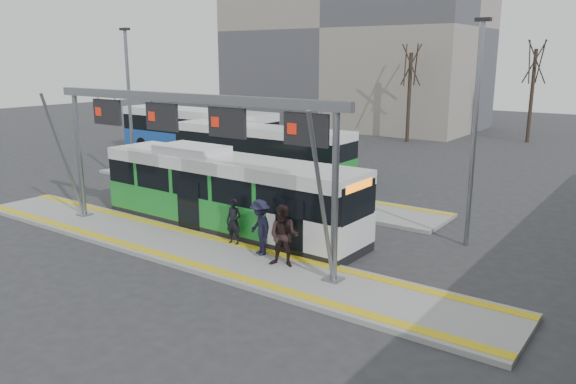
{
  "coord_description": "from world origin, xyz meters",
  "views": [
    {
      "loc": [
        13.37,
        -12.98,
        6.51
      ],
      "look_at": [
        1.93,
        3.0,
        1.78
      ],
      "focal_mm": 35.0,
      "sensor_mm": 36.0,
      "label": 1
    }
  ],
  "objects_px": {
    "passenger_a": "(234,222)",
    "passenger_b": "(284,236)",
    "hero_bus": "(228,194)",
    "passenger_c": "(260,227)",
    "gantry": "(185,125)"
  },
  "relations": [
    {
      "from": "gantry",
      "to": "passenger_a",
      "type": "distance_m",
      "value": 3.69
    },
    {
      "from": "passenger_c",
      "to": "hero_bus",
      "type": "bearing_deg",
      "value": 178.42
    },
    {
      "from": "passenger_c",
      "to": "passenger_a",
      "type": "bearing_deg",
      "value": -162.45
    },
    {
      "from": "gantry",
      "to": "passenger_b",
      "type": "bearing_deg",
      "value": 1.91
    },
    {
      "from": "hero_bus",
      "to": "passenger_a",
      "type": "xyz_separation_m",
      "value": [
        1.63,
        -1.53,
        -0.47
      ]
    },
    {
      "from": "hero_bus",
      "to": "passenger_c",
      "type": "distance_m",
      "value": 3.55
    },
    {
      "from": "gantry",
      "to": "hero_bus",
      "type": "bearing_deg",
      "value": 97.19
    },
    {
      "from": "hero_bus",
      "to": "passenger_c",
      "type": "height_order",
      "value": "hero_bus"
    },
    {
      "from": "passenger_a",
      "to": "passenger_b",
      "type": "height_order",
      "value": "passenger_b"
    },
    {
      "from": "passenger_a",
      "to": "passenger_c",
      "type": "height_order",
      "value": "passenger_c"
    },
    {
      "from": "passenger_a",
      "to": "passenger_b",
      "type": "relative_size",
      "value": 0.82
    },
    {
      "from": "gantry",
      "to": "passenger_b",
      "type": "distance_m",
      "value": 5.1
    },
    {
      "from": "gantry",
      "to": "passenger_c",
      "type": "bearing_deg",
      "value": 11.43
    },
    {
      "from": "passenger_a",
      "to": "passenger_c",
      "type": "bearing_deg",
      "value": -17.2
    },
    {
      "from": "gantry",
      "to": "passenger_a",
      "type": "height_order",
      "value": "gantry"
    }
  ]
}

